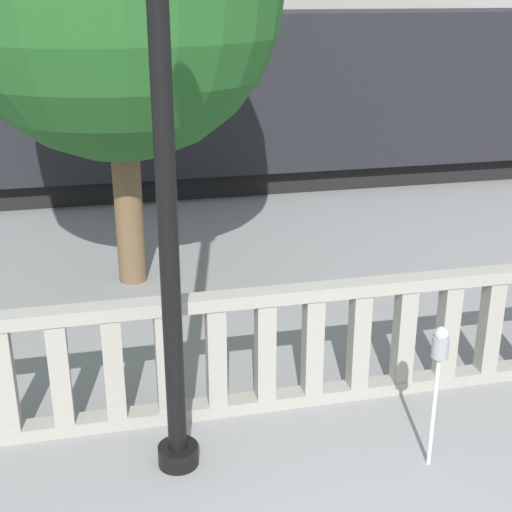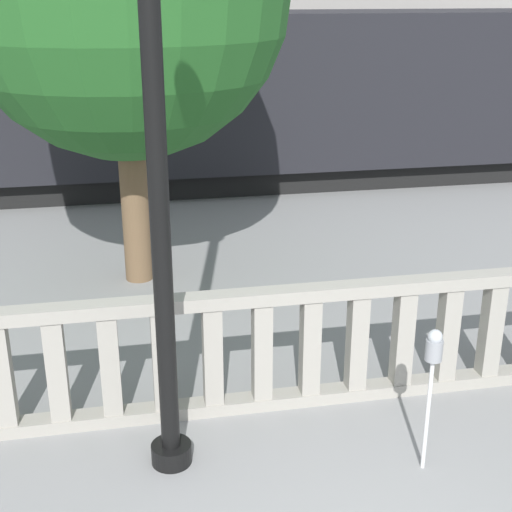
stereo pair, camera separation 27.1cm
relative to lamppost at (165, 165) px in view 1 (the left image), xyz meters
The scene contains 4 objects.
balustrade 2.76m from the lamppost, 30.85° to the left, with size 14.25×0.24×1.41m.
lamppost is the anchor object (origin of this frame).
parking_meter 3.05m from the lamppost, 13.02° to the right, with size 0.16×0.16×1.49m.
train_near 10.52m from the lamppost, 93.75° to the left, with size 28.60×3.09×4.47m.
Camera 1 is at (-1.90, -3.30, 4.37)m, focal length 50.00 mm.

